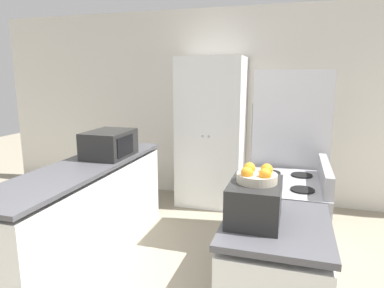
# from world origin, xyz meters

# --- Properties ---
(wall_back) EXTENTS (7.00, 0.06, 2.60)m
(wall_back) POSITION_xyz_m (0.00, 3.27, 1.30)
(wall_back) COLOR silver
(wall_back) RESTS_ON ground_plane
(counter_left) EXTENTS (0.60, 2.27, 0.90)m
(counter_left) POSITION_xyz_m (-0.90, 1.23, 0.44)
(counter_left) COLOR silver
(counter_left) RESTS_ON ground_plane
(pantry_cabinet) EXTENTS (0.85, 0.59, 1.95)m
(pantry_cabinet) POSITION_xyz_m (-0.09, 2.94, 0.97)
(pantry_cabinet) COLOR white
(pantry_cabinet) RESTS_ON ground_plane
(stove) EXTENTS (0.66, 0.80, 1.06)m
(stove) POSITION_xyz_m (0.92, 1.27, 0.46)
(stove) COLOR #9E9EA3
(stove) RESTS_ON ground_plane
(refrigerator) EXTENTS (0.71, 0.74, 1.77)m
(refrigerator) POSITION_xyz_m (0.94, 2.08, 0.88)
(refrigerator) COLOR #B7B7BC
(refrigerator) RESTS_ON ground_plane
(microwave) EXTENTS (0.40, 0.52, 0.27)m
(microwave) POSITION_xyz_m (-0.82, 1.61, 1.04)
(microwave) COLOR black
(microwave) RESTS_ON counter_left
(toaster_oven) EXTENTS (0.29, 0.40, 0.23)m
(toaster_oven) POSITION_xyz_m (0.77, 0.47, 1.02)
(toaster_oven) COLOR black
(toaster_oven) RESTS_ON counter_right
(fruit_bowl) EXTENTS (0.23, 0.23, 0.10)m
(fruit_bowl) POSITION_xyz_m (0.78, 0.47, 1.17)
(fruit_bowl) COLOR #B2A893
(fruit_bowl) RESTS_ON toaster_oven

